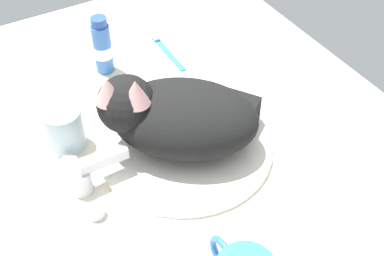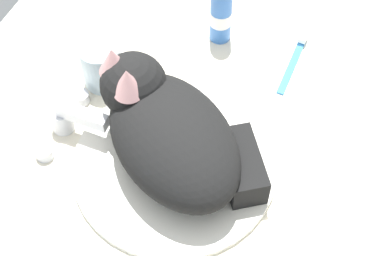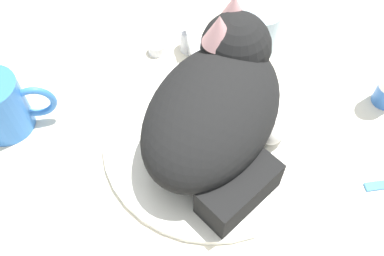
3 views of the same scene
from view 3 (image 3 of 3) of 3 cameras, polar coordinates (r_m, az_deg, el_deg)
ground_plane at (r=63.15cm, az=2.44°, el=-2.56°), size 110.00×82.50×3.00cm
sink_basin at (r=61.44cm, az=2.51°, el=-1.56°), size 30.73×30.73×1.05cm
faucet at (r=71.01cm, az=-0.04°, el=11.44°), size 14.30×10.05×6.18cm
cat at (r=56.55cm, az=3.62°, el=3.45°), size 27.76×30.07×15.65cm
coffee_mug at (r=65.71cm, az=-24.21°, el=2.68°), size 12.05×7.86×8.90cm
rinse_cup at (r=71.97cm, az=8.91°, el=12.77°), size 6.58×6.58×7.86cm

